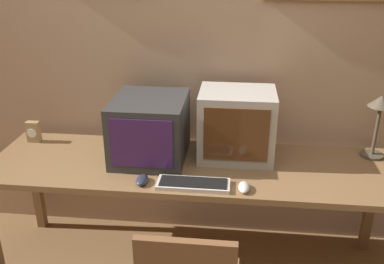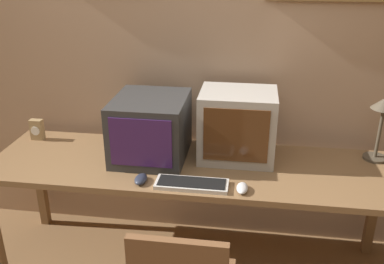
{
  "view_description": "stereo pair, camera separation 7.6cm",
  "coord_description": "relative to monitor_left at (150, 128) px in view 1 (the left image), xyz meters",
  "views": [
    {
      "loc": [
        0.24,
        -1.47,
        1.9
      ],
      "look_at": [
        0.0,
        0.75,
        0.94
      ],
      "focal_mm": 40.0,
      "sensor_mm": 36.0,
      "label": 1
    },
    {
      "loc": [
        0.32,
        -1.46,
        1.9
      ],
      "look_at": [
        0.0,
        0.75,
        0.94
      ],
      "focal_mm": 40.0,
      "sensor_mm": 36.0,
      "label": 2
    }
  ],
  "objects": [
    {
      "name": "keyboard_main",
      "position": [
        0.29,
        -0.33,
        -0.17
      ],
      "size": [
        0.39,
        0.14,
        0.03
      ],
      "color": "beige",
      "rests_on": "desk"
    },
    {
      "name": "mouse_near_keyboard",
      "position": [
        0.56,
        -0.34,
        -0.17
      ],
      "size": [
        0.06,
        0.11,
        0.04
      ],
      "color": "silver",
      "rests_on": "desk"
    },
    {
      "name": "desk_lamp",
      "position": [
        1.34,
        0.15,
        0.1
      ],
      "size": [
        0.15,
        0.15,
        0.39
      ],
      "color": "#4C4233",
      "rests_on": "desk"
    },
    {
      "name": "monitor_right",
      "position": [
        0.51,
        0.06,
        0.02
      ],
      "size": [
        0.44,
        0.36,
        0.41
      ],
      "color": "#B7B2A8",
      "rests_on": "desk"
    },
    {
      "name": "desk_clock",
      "position": [
        -0.8,
        0.13,
        -0.12
      ],
      "size": [
        0.08,
        0.05,
        0.14
      ],
      "color": "#A38456",
      "rests_on": "desk"
    },
    {
      "name": "wall_back",
      "position": [
        0.26,
        0.36,
        0.39
      ],
      "size": [
        8.0,
        0.08,
        2.6
      ],
      "color": "tan",
      "rests_on": "ground_plane"
    },
    {
      "name": "desk",
      "position": [
        0.26,
        -0.08,
        -0.25
      ],
      "size": [
        2.4,
        0.69,
        0.73
      ],
      "color": "olive",
      "rests_on": "ground_plane"
    },
    {
      "name": "mouse_far_corner",
      "position": [
        0.02,
        -0.33,
        -0.17
      ],
      "size": [
        0.06,
        0.12,
        0.04
      ],
      "color": "#282D3D",
      "rests_on": "desk"
    },
    {
      "name": "monitor_left",
      "position": [
        0.0,
        0.0,
        0.0
      ],
      "size": [
        0.42,
        0.48,
        0.37
      ],
      "color": "#333333",
      "rests_on": "desk"
    }
  ]
}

